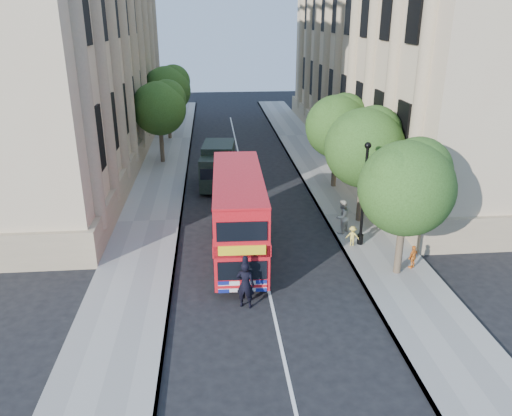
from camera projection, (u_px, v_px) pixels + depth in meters
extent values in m
plane|color=black|center=(275.00, 319.00, 18.82)|extent=(120.00, 120.00, 0.00)
cube|color=gray|center=(353.00, 214.00, 28.57)|extent=(3.50, 80.00, 0.12)
cube|color=gray|center=(150.00, 221.00, 27.60)|extent=(3.50, 80.00, 0.12)
cube|color=tan|center=(413.00, 39.00, 39.01)|extent=(12.00, 38.00, 18.00)
cube|color=tan|center=(50.00, 40.00, 36.69)|extent=(12.00, 38.00, 18.00)
cylinder|color=#473828|center=(400.00, 245.00, 21.57)|extent=(0.32, 0.32, 2.86)
sphere|color=#264517|center=(406.00, 188.00, 20.63)|extent=(4.00, 4.00, 4.00)
sphere|color=#264517|center=(418.00, 170.00, 20.82)|extent=(2.80, 2.80, 2.80)
sphere|color=#264517|center=(398.00, 179.00, 20.13)|extent=(2.60, 2.60, 2.60)
cylinder|color=#473828|center=(360.00, 197.00, 27.12)|extent=(0.32, 0.32, 2.99)
sphere|color=#264517|center=(364.00, 148.00, 26.14)|extent=(4.20, 4.20, 4.20)
sphere|color=#264517|center=(374.00, 133.00, 26.32)|extent=(2.94, 2.94, 2.94)
sphere|color=#264517|center=(357.00, 139.00, 25.62)|extent=(2.73, 2.73, 2.73)
cylinder|color=#473828|center=(334.00, 166.00, 32.71)|extent=(0.32, 0.32, 2.90)
sphere|color=#264517|center=(337.00, 127.00, 31.76)|extent=(4.00, 4.00, 4.00)
sphere|color=#264517|center=(345.00, 115.00, 31.94)|extent=(2.80, 2.80, 2.80)
sphere|color=#264517|center=(331.00, 119.00, 31.24)|extent=(2.60, 2.60, 2.60)
cylinder|color=#473828|center=(162.00, 144.00, 38.20)|extent=(0.32, 0.32, 2.99)
sphere|color=#264517|center=(159.00, 108.00, 37.22)|extent=(4.00, 4.00, 4.00)
sphere|color=#264517|center=(167.00, 98.00, 37.40)|extent=(2.80, 2.80, 2.80)
sphere|color=#264517|center=(151.00, 102.00, 36.70)|extent=(2.60, 2.60, 2.60)
cylinder|color=#473828|center=(169.00, 122.00, 45.60)|extent=(0.32, 0.32, 3.17)
sphere|color=#264517|center=(167.00, 90.00, 44.56)|extent=(4.20, 4.20, 4.20)
sphere|color=#264517|center=(174.00, 81.00, 44.72)|extent=(2.94, 2.94, 2.94)
sphere|color=#264517|center=(161.00, 84.00, 44.03)|extent=(2.73, 2.73, 2.73)
cylinder|color=black|center=(360.00, 239.00, 24.68)|extent=(0.30, 0.30, 0.50)
cylinder|color=black|center=(364.00, 196.00, 23.86)|extent=(0.14, 0.14, 5.00)
sphere|color=black|center=(368.00, 145.00, 22.96)|extent=(0.32, 0.32, 0.32)
cube|color=red|center=(238.00, 213.00, 23.19)|extent=(2.40, 8.44, 3.49)
cube|color=black|center=(239.00, 228.00, 23.47)|extent=(2.45, 7.91, 0.79)
cube|color=black|center=(238.00, 194.00, 22.86)|extent=(2.45, 7.91, 0.79)
cube|color=yellow|center=(242.00, 250.00, 19.24)|extent=(1.86, 0.12, 0.40)
cylinder|color=black|center=(218.00, 277.00, 20.99)|extent=(0.27, 0.89, 0.88)
cylinder|color=black|center=(265.00, 275.00, 21.11)|extent=(0.27, 0.89, 0.88)
cylinder|color=black|center=(218.00, 224.00, 26.33)|extent=(0.27, 0.89, 0.88)
cylinder|color=black|center=(256.00, 223.00, 26.45)|extent=(0.27, 0.89, 0.88)
cube|color=black|center=(216.00, 174.00, 31.50)|extent=(2.17, 1.99, 2.10)
cube|color=black|center=(215.00, 174.00, 30.61)|extent=(1.80, 0.28, 0.70)
cube|color=black|center=(219.00, 161.00, 33.47)|extent=(2.31, 3.38, 2.49)
cube|color=black|center=(219.00, 181.00, 33.35)|extent=(2.27, 4.95, 0.25)
cylinder|color=black|center=(202.00, 189.00, 31.76)|extent=(0.30, 0.82, 0.80)
cylinder|color=black|center=(230.00, 189.00, 31.74)|extent=(0.30, 0.82, 0.80)
cylinder|color=black|center=(208.00, 173.00, 34.83)|extent=(0.30, 0.82, 0.80)
cylinder|color=black|center=(233.00, 173.00, 34.81)|extent=(0.30, 0.82, 0.80)
imported|color=black|center=(245.00, 285.00, 19.30)|extent=(0.82, 0.67, 1.96)
imported|color=beige|center=(342.00, 217.00, 25.71)|extent=(1.11, 1.07, 1.80)
imported|color=orange|center=(413.00, 257.00, 22.23)|extent=(0.68, 0.58, 1.09)
imported|color=#DDC44B|center=(352.00, 236.00, 24.43)|extent=(0.73, 0.54, 1.01)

